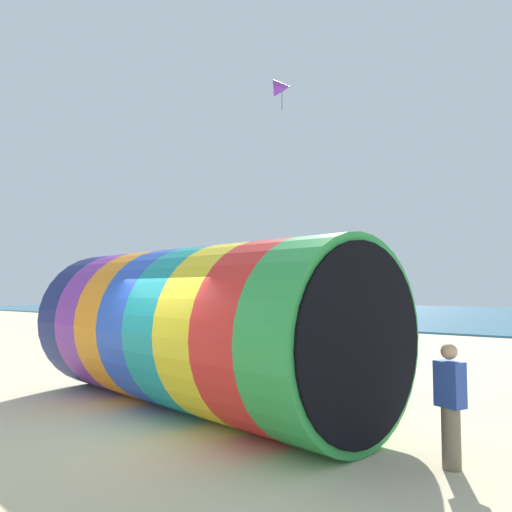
# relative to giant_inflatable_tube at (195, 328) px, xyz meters

# --- Properties ---
(ground_plane) EXTENTS (120.00, 120.00, 0.00)m
(ground_plane) POSITION_rel_giant_inflatable_tube_xyz_m (0.57, -1.15, -1.56)
(ground_plane) COLOR beige
(giant_inflatable_tube) EXTENTS (8.22, 4.30, 3.13)m
(giant_inflatable_tube) POSITION_rel_giant_inflatable_tube_xyz_m (0.00, 0.00, 0.00)
(giant_inflatable_tube) COLOR navy
(giant_inflatable_tube) RESTS_ON ground
(kite_handler) EXTENTS (0.42, 0.34, 1.61)m
(kite_handler) POSITION_rel_giant_inflatable_tube_xyz_m (4.91, -0.30, -0.75)
(kite_handler) COLOR #726651
(kite_handler) RESTS_ON ground
(kite_purple_delta) EXTENTS (1.18, 1.17, 1.58)m
(kite_purple_delta) POSITION_rel_giant_inflatable_tube_xyz_m (-6.82, 13.07, 10.82)
(kite_purple_delta) COLOR purple
(bystander_near_water) EXTENTS (0.41, 0.33, 1.72)m
(bystander_near_water) POSITION_rel_giant_inflatable_tube_xyz_m (-3.03, 12.69, -0.69)
(bystander_near_water) COLOR black
(bystander_near_water) RESTS_ON ground
(beach_flag) EXTENTS (0.47, 0.36, 2.66)m
(beach_flag) POSITION_rel_giant_inflatable_tube_xyz_m (-3.27, 0.51, 0.80)
(beach_flag) COLOR silver
(beach_flag) RESTS_ON ground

